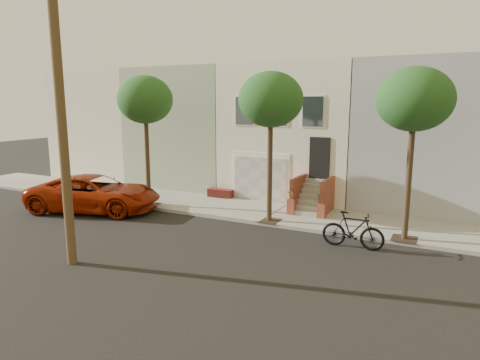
% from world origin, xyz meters
% --- Properties ---
extents(ground, '(90.00, 90.00, 0.00)m').
position_xyz_m(ground, '(0.00, 0.00, 0.00)').
color(ground, black).
rests_on(ground, ground).
extents(sidewalk, '(40.00, 3.70, 0.15)m').
position_xyz_m(sidewalk, '(0.00, 5.35, 0.07)').
color(sidewalk, '#9B988C').
rests_on(sidewalk, ground).
extents(house_row, '(33.10, 11.70, 7.00)m').
position_xyz_m(house_row, '(0.00, 11.19, 3.64)').
color(house_row, beige).
rests_on(house_row, sidewalk).
extents(tree_left, '(2.70, 2.57, 6.30)m').
position_xyz_m(tree_left, '(-5.50, 3.90, 5.26)').
color(tree_left, '#2D2116').
rests_on(tree_left, sidewalk).
extents(tree_mid, '(2.70, 2.57, 6.30)m').
position_xyz_m(tree_mid, '(1.00, 3.90, 5.26)').
color(tree_mid, '#2D2116').
rests_on(tree_mid, sidewalk).
extents(tree_right, '(2.70, 2.57, 6.30)m').
position_xyz_m(tree_right, '(6.50, 3.90, 5.26)').
color(tree_right, '#2D2116').
rests_on(tree_right, sidewalk).
extents(utility_pole, '(23.60, 1.22, 10.00)m').
position_xyz_m(utility_pole, '(8.00, -3.20, 5.19)').
color(utility_pole, '#41301E').
rests_on(utility_pole, ground).
extents(pickup_truck, '(6.79, 4.55, 1.73)m').
position_xyz_m(pickup_truck, '(-7.37, 2.16, 0.87)').
color(pickup_truck, '#941F06').
rests_on(pickup_truck, ground).
extents(motorcycle, '(2.23, 0.66, 1.33)m').
position_xyz_m(motorcycle, '(4.89, 2.42, 0.67)').
color(motorcycle, black).
rests_on(motorcycle, ground).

